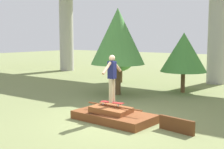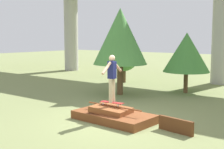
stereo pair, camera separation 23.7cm
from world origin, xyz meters
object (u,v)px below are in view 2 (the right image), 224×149
skater (112,75)px  tree_behind_right (187,52)px  tree_behind_left (124,57)px  tree_mid_back (120,37)px  skateboard (112,103)px

skater → tree_behind_right: 6.16m
skater → tree_behind_left: tree_behind_left is taller
tree_behind_left → tree_mid_back: size_ratio=0.58×
skater → tree_mid_back: 4.72m
tree_mid_back → tree_behind_right: bearing=45.7°
skateboard → tree_mid_back: tree_mid_back is taller
tree_behind_right → skater: bearing=-88.0°
skateboard → tree_behind_right: size_ratio=0.28×
skateboard → tree_behind_right: (-0.21, 6.13, 1.39)m
skateboard → skater: 0.90m
skater → tree_behind_right: (-0.21, 6.13, 0.49)m
skateboard → skater: size_ratio=0.54×
skateboard → tree_behind_left: bearing=122.7°
tree_behind_left → tree_mid_back: (2.08, -3.28, 1.22)m
tree_behind_left → tree_behind_right: size_ratio=0.80×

